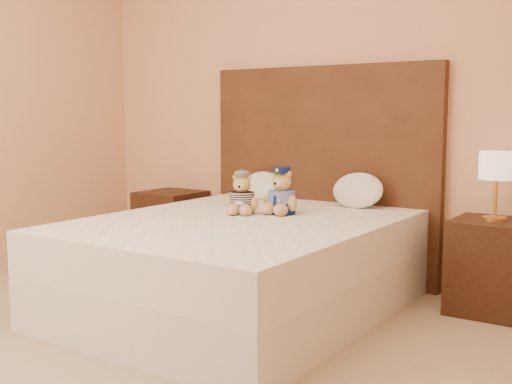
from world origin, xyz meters
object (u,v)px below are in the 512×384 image
bed (240,265)px  nightstand_right (492,267)px  teddy_police (282,191)px  pillow_right (358,189)px  lamp (497,169)px  pillow_left (261,184)px  teddy_prisoner (242,194)px  nightstand_left (171,225)px

bed → nightstand_right: same height
bed → teddy_police: (0.10, 0.31, 0.42)m
teddy_police → bed: bearing=-106.1°
bed → pillow_right: 0.99m
nightstand_right → lamp: lamp is taller
lamp → teddy_police: bearing=-157.2°
nightstand_right → pillow_left: 1.69m
bed → nightstand_right: (1.25, 0.80, -0.00)m
teddy_prisoner → nightstand_right: bearing=3.6°
pillow_left → pillow_right: (0.77, 0.00, 0.02)m
nightstand_left → teddy_prisoner: size_ratio=2.17×
nightstand_left → teddy_police: size_ratio=1.91×
nightstand_right → teddy_police: teddy_police is taller
bed → lamp: lamp is taller
nightstand_left → bed: bearing=-32.6°
pillow_left → bed: bearing=-64.3°
teddy_police → teddy_prisoner: 0.25m
nightstand_right → teddy_police: size_ratio=1.91×
nightstand_right → pillow_right: (-0.88, 0.03, 0.40)m
nightstand_left → lamp: lamp is taller
lamp → pillow_left: 1.66m
lamp → pillow_right: 0.90m
pillow_left → nightstand_left: bearing=-178.0°
lamp → pillow_right: bearing=178.1°
bed → pillow_left: pillow_left is taller
nightstand_right → teddy_prisoner: size_ratio=2.17×
bed → nightstand_left: (-1.25, 0.80, -0.00)m
nightstand_left → lamp: size_ratio=1.38×
nightstand_left → pillow_right: size_ratio=1.55×
nightstand_left → nightstand_right: (2.50, 0.00, 0.00)m
teddy_police → pillow_left: size_ratio=0.93×
nightstand_left → pillow_left: bearing=2.0°
bed → lamp: (1.25, 0.80, 0.57)m
nightstand_left → pillow_left: 0.93m
lamp → teddy_prisoner: (-1.35, -0.63, -0.17)m
nightstand_right → pillow_left: (-1.65, 0.03, 0.38)m
teddy_police → pillow_left: 0.72m
teddy_police → pillow_right: (0.27, 0.52, -0.02)m
teddy_police → pillow_right: size_ratio=0.81×
nightstand_left → nightstand_right: same height
pillow_right → nightstand_right: bearing=-1.9°
nightstand_left → nightstand_right: bearing=0.0°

